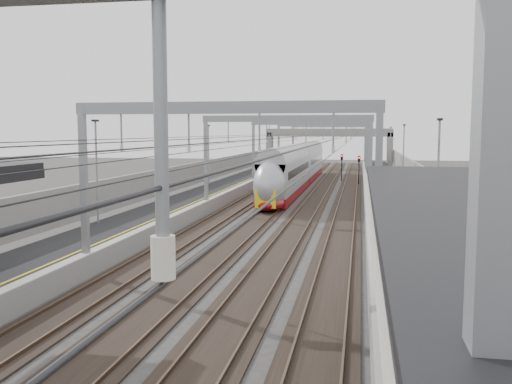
% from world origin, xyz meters
% --- Properties ---
extents(platform_left, '(4.00, 120.00, 1.00)m').
position_xyz_m(platform_left, '(-8.00, 45.00, 0.50)').
color(platform_left, black).
rests_on(platform_left, ground).
extents(platform_right, '(4.00, 120.00, 1.00)m').
position_xyz_m(platform_right, '(8.00, 45.00, 0.50)').
color(platform_right, black).
rests_on(platform_right, ground).
extents(tracks, '(11.40, 140.00, 0.20)m').
position_xyz_m(tracks, '(0.00, 45.00, 0.05)').
color(tracks, black).
rests_on(tracks, ground).
extents(overhead_line, '(13.00, 140.00, 6.60)m').
position_xyz_m(overhead_line, '(0.00, 51.62, 6.14)').
color(overhead_line, gray).
rests_on(overhead_line, platform_left).
extents(overbridge, '(22.00, 2.20, 6.90)m').
position_xyz_m(overbridge, '(0.00, 100.00, 5.31)').
color(overbridge, gray).
rests_on(overbridge, ground).
extents(wall_left, '(0.30, 120.00, 3.20)m').
position_xyz_m(wall_left, '(-11.20, 45.00, 1.60)').
color(wall_left, gray).
rests_on(wall_left, ground).
extents(wall_right, '(0.30, 120.00, 3.20)m').
position_xyz_m(wall_right, '(11.20, 45.00, 1.60)').
color(wall_right, gray).
rests_on(wall_right, ground).
extents(train, '(2.54, 46.22, 4.02)m').
position_xyz_m(train, '(-1.50, 62.96, 1.98)').
color(train, maroon).
rests_on(train, ground).
extents(signal_green, '(0.32, 0.32, 3.48)m').
position_xyz_m(signal_green, '(-5.20, 64.34, 2.42)').
color(signal_green, black).
rests_on(signal_green, ground).
extents(signal_red_near, '(0.32, 0.32, 3.48)m').
position_xyz_m(signal_red_near, '(3.20, 73.10, 2.42)').
color(signal_red_near, black).
rests_on(signal_red_near, ground).
extents(signal_red_far, '(0.32, 0.32, 3.48)m').
position_xyz_m(signal_red_far, '(5.40, 68.39, 2.42)').
color(signal_red_far, black).
rests_on(signal_red_far, ground).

